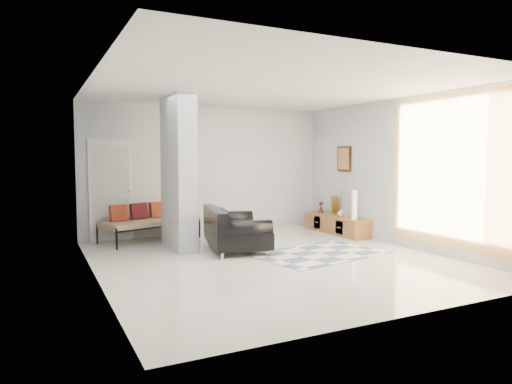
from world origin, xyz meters
name	(u,v)px	position (x,y,z in m)	size (l,w,h in m)	color
floor	(272,260)	(0.00, 0.00, 0.00)	(6.00, 6.00, 0.00)	silver
ceiling	(273,88)	(0.00, 0.00, 2.80)	(6.00, 6.00, 0.00)	white
wall_back	(208,170)	(0.00, 3.00, 1.40)	(6.00, 6.00, 0.00)	silver
wall_front	(409,185)	(0.00, -3.00, 1.40)	(6.00, 6.00, 0.00)	silver
wall_left	(94,178)	(-2.75, 0.00, 1.40)	(6.00, 6.00, 0.00)	silver
wall_right	(400,172)	(2.75, 0.00, 1.40)	(6.00, 6.00, 0.00)	silver
partition_column	(178,173)	(-1.10, 1.60, 1.40)	(0.35, 1.20, 2.80)	#ABAFB3
hallway_door	(111,190)	(-2.10, 2.96, 1.02)	(0.85, 0.06, 2.04)	white
curtain	(447,172)	(2.67, -1.15, 1.45)	(2.55, 2.55, 0.00)	#FFAD43
wall_art	(344,159)	(2.72, 1.70, 1.65)	(0.04, 0.45, 0.55)	#38210F
media_console	(336,224)	(2.52, 1.70, 0.20)	(0.45, 1.90, 0.80)	brown
loveseat	(233,230)	(-0.24, 1.09, 0.35)	(1.28, 1.82, 0.76)	silver
daybed	(149,220)	(-1.43, 2.61, 0.41)	(2.07, 1.37, 0.77)	black
area_rug	(320,254)	(0.96, 0.02, 0.01)	(2.21, 1.47, 0.01)	beige
cylinder_lamp	(355,205)	(2.50, 1.04, 0.70)	(0.11, 0.11, 0.60)	silver
bronze_figurine	(321,207)	(2.47, 2.22, 0.53)	(0.13, 0.13, 0.26)	#312215
vase	(341,213)	(2.47, 1.45, 0.48)	(0.16, 0.16, 0.17)	white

